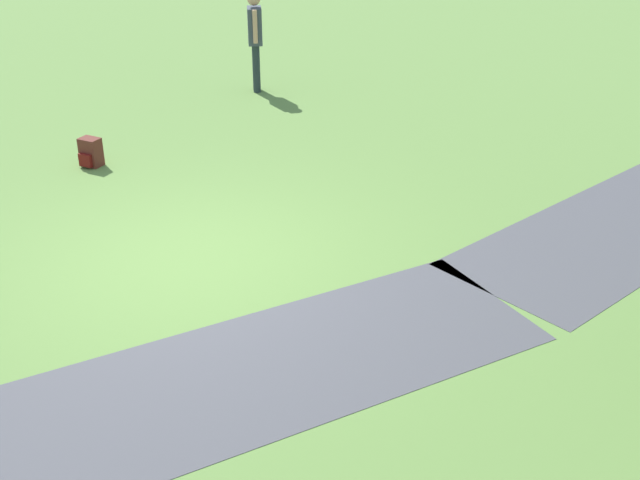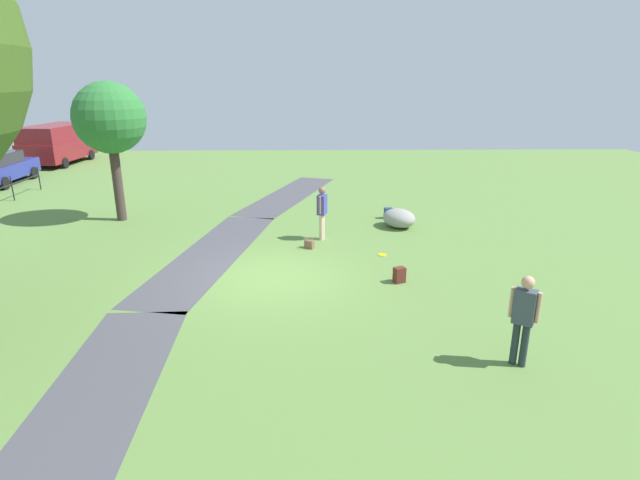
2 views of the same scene
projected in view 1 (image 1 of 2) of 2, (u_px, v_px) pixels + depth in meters
The scene contains 4 objects.
ground_plane at pixel (190, 261), 8.81m from camera, with size 48.00×48.00×0.00m, color #5D813E.
footpath_segment_mid at pixel (103, 421), 6.43m from camera, with size 8.19×3.17×0.01m.
man_near_boulder at pixel (255, 35), 14.05m from camera, with size 0.40×0.45×1.73m.
spare_backpack_on_lawn at pixel (90, 153), 11.21m from camera, with size 0.33×0.34×0.40m.
Camera 1 is at (3.78, 6.89, 4.22)m, focal length 45.25 mm.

